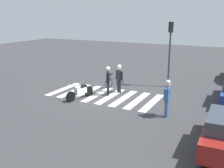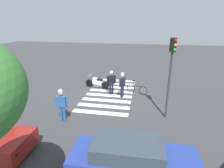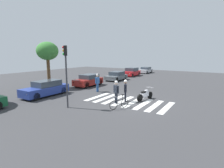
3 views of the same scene
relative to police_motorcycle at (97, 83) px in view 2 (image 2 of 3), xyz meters
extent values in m
plane|color=#38383A|center=(-1.25, 0.97, -0.45)|extent=(60.00, 60.00, 0.00)
cylinder|color=black|center=(0.72, -0.17, -0.15)|extent=(0.63, 0.27, 0.61)
cylinder|color=black|center=(-0.71, 0.16, -0.15)|extent=(0.63, 0.27, 0.61)
cube|color=silver|center=(-0.04, 0.01, 0.03)|extent=(0.84, 0.45, 0.36)
ellipsoid|color=silver|center=(0.18, -0.04, 0.30)|extent=(0.52, 0.34, 0.24)
cube|color=black|center=(-0.24, 0.05, 0.27)|extent=(0.48, 0.33, 0.12)
cylinder|color=#A5A5AD|center=(0.65, -0.15, 0.55)|extent=(0.17, 0.61, 0.04)
torus|color=black|center=(-3.72, 0.87, -0.12)|extent=(0.63, 0.30, 0.67)
torus|color=black|center=(-2.79, 0.47, -0.12)|extent=(0.63, 0.30, 0.67)
cylinder|color=black|center=(-3.26, 0.67, 0.16)|extent=(0.74, 0.35, 0.04)
cylinder|color=black|center=(-2.98, 0.55, 0.33)|extent=(0.04, 0.04, 0.34)
cube|color=black|center=(-2.98, 0.55, 0.51)|extent=(0.22, 0.17, 0.06)
cylinder|color=#99999E|center=(-3.63, 0.83, 0.48)|extent=(0.21, 0.43, 0.03)
cylinder|color=#1E232D|center=(-2.21, 1.61, -0.02)|extent=(0.14, 0.14, 0.85)
cylinder|color=#1E232D|center=(-2.29, 1.45, -0.02)|extent=(0.14, 0.14, 0.85)
cube|color=#1E232D|center=(-2.25, 1.53, 0.70)|extent=(0.40, 0.53, 0.60)
sphere|color=beige|center=(-2.25, 1.53, 1.16)|extent=(0.23, 0.23, 0.23)
cylinder|color=#1E232D|center=(-2.12, 1.79, 0.70)|extent=(0.09, 0.09, 0.57)
cylinder|color=#1E232D|center=(-2.39, 1.26, 0.70)|extent=(0.09, 0.09, 0.57)
sphere|color=white|center=(-2.25, 1.53, 1.26)|extent=(0.24, 0.24, 0.24)
cylinder|color=black|center=(-1.47, 1.12, -0.03)|extent=(0.14, 0.14, 0.85)
cylinder|color=black|center=(-1.31, 1.20, -0.03)|extent=(0.14, 0.14, 0.85)
cube|color=black|center=(-1.39, 1.16, 0.70)|extent=(0.53, 0.40, 0.60)
sphere|color=#8C664C|center=(-1.39, 1.16, 1.15)|extent=(0.23, 0.23, 0.23)
cylinder|color=black|center=(-1.66, 1.02, 0.70)|extent=(0.09, 0.09, 0.57)
cylinder|color=black|center=(-1.13, 1.30, 0.70)|extent=(0.09, 0.09, 0.57)
sphere|color=white|center=(-1.39, 1.16, 1.26)|extent=(0.24, 0.24, 0.24)
cylinder|color=#2D5999|center=(0.60, 5.43, -0.01)|extent=(0.14, 0.14, 0.88)
cylinder|color=#2D5999|center=(0.42, 5.43, -0.01)|extent=(0.14, 0.14, 0.88)
cube|color=#2D5999|center=(0.51, 5.43, 0.74)|extent=(0.52, 0.21, 0.62)
sphere|color=tan|center=(0.51, 5.43, 1.21)|extent=(0.24, 0.24, 0.24)
cylinder|color=#2D5999|center=(0.81, 5.44, 0.74)|extent=(0.09, 0.09, 0.59)
cylinder|color=#2D5999|center=(0.20, 5.42, 0.74)|extent=(0.09, 0.09, 0.59)
sphere|color=white|center=(0.51, 5.43, 1.32)|extent=(0.25, 0.25, 0.25)
cube|color=silver|center=(-1.25, -2.18, -0.45)|extent=(3.42, 0.45, 0.01)
cube|color=silver|center=(-1.25, -1.28, -0.45)|extent=(3.42, 0.45, 0.01)
cube|color=silver|center=(-1.25, -0.38, -0.45)|extent=(3.42, 0.45, 0.01)
cube|color=silver|center=(-1.25, 0.52, -0.45)|extent=(3.42, 0.45, 0.01)
cube|color=silver|center=(-1.25, 1.42, -0.45)|extent=(3.42, 0.45, 0.01)
cube|color=silver|center=(-1.25, 2.32, -0.45)|extent=(3.42, 0.45, 0.01)
cube|color=silver|center=(-1.25, 3.22, -0.45)|extent=(3.42, 0.45, 0.01)
cube|color=silver|center=(-1.25, 4.12, -0.45)|extent=(3.42, 0.45, 0.01)
cylinder|color=black|center=(-5.06, 7.70, -0.12)|extent=(0.66, 0.23, 0.65)
cylinder|color=black|center=(-2.02, 7.77, -0.12)|extent=(0.66, 0.23, 0.65)
cube|color=navy|center=(-3.55, 8.45, 0.09)|extent=(4.50, 1.76, 0.72)
cube|color=#333D47|center=(-3.33, 8.46, 0.71)|extent=(2.44, 1.51, 0.53)
cube|color=#F2EDCC|center=(-5.73, 7.87, 0.20)|extent=(0.08, 0.20, 0.12)
cylinder|color=black|center=(1.31, 7.59, -0.09)|extent=(0.72, 0.24, 0.72)
cube|color=#F2EDCC|center=(0.72, 7.79, 0.21)|extent=(0.08, 0.20, 0.12)
cube|color=#F2EDCC|center=(0.69, 8.93, 0.21)|extent=(0.08, 0.20, 0.12)
cylinder|color=#38383D|center=(-5.07, 3.97, 1.43)|extent=(0.12, 0.12, 3.75)
cube|color=black|center=(-5.07, 3.97, 3.65)|extent=(0.34, 0.34, 0.70)
sphere|color=red|center=(-5.16, 4.06, 3.88)|extent=(0.16, 0.16, 0.16)
sphere|color=orange|center=(-5.16, 4.06, 3.65)|extent=(0.16, 0.16, 0.16)
sphere|color=green|center=(-5.16, 4.06, 3.42)|extent=(0.16, 0.16, 0.16)
camera|label=1|loc=(12.60, 8.60, 4.48)|focal=42.19mm
camera|label=2|loc=(-3.75, 13.69, 4.86)|focal=29.54mm
camera|label=3|loc=(-13.86, -5.39, 3.42)|focal=28.24mm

